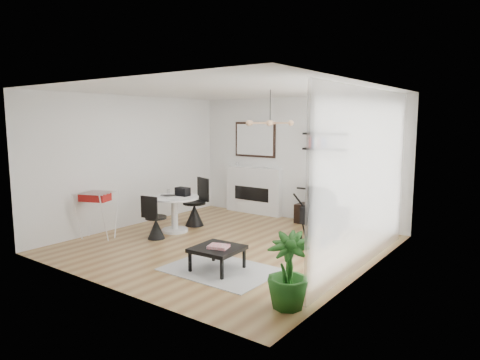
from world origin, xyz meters
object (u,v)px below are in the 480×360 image
Objects in this scene: tv_console at (321,216)px; stroller at (319,216)px; crt_tv at (322,195)px; fireplace at (253,185)px; dining_table at (174,209)px; coffee_table at (217,250)px; drying_rack at (97,214)px; potted_plant at (288,271)px.

stroller is (0.48, -1.09, 0.25)m from tv_console.
fireplace is at bearing 176.02° from crt_tv.
dining_table is 2.42m from coffee_table.
tv_console is 1.13× the size of dining_table.
coffee_table is (-0.49, -2.33, -0.14)m from stroller.
fireplace is 2.62m from stroller.
tv_console is 4.49m from drying_rack.
potted_plant is (1.44, -3.91, -0.20)m from crt_tv.
fireplace is 3.71m from drying_rack.
stroller reaches higher than crt_tv.
crt_tv is 4.50m from drying_rack.
stroller is 2.99m from potted_plant.
drying_rack is 4.39m from potted_plant.
dining_table is (-2.10, -2.21, 0.26)m from tv_console.
crt_tv is 0.56× the size of dining_table.
crt_tv is at bearing -3.98° from fireplace.
fireplace reaches higher than drying_rack.
fireplace is at bearing 83.14° from dining_table.
dining_table is at bearing 149.93° from coffee_table.
drying_rack is at bearing -149.08° from stroller.
tv_console is at bearing 110.26° from stroller.
fireplace reaches higher than coffee_table.
drying_rack is 2.89m from coffee_table.
tv_console is 3.06m from dining_table.
potted_plant is (3.57, -1.70, -0.02)m from dining_table.
tv_console reaches higher than coffee_table.
fireplace is 2.05× the size of stroller.
crt_tv is 0.52× the size of stroller.
drying_rack reaches higher than crt_tv.
fireplace reaches higher than stroller.
dining_table is 1.08× the size of drying_rack.
fireplace is at bearing 117.03° from coffee_table.
coffee_table is 0.78× the size of potted_plant.
fireplace is 1.89m from tv_console.
potted_plant reaches higher than dining_table.
crt_tv is 3.07m from dining_table.
dining_table is at bearing 35.53° from drying_rack.
crt_tv is at bearing 89.41° from coffee_table.
potted_plant is (3.28, -4.04, -0.23)m from fireplace.
stroller is (3.38, 2.33, -0.02)m from drying_rack.
potted_plant is at bearing -18.37° from coffee_table.
tv_console is 1.04× the size of stroller.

